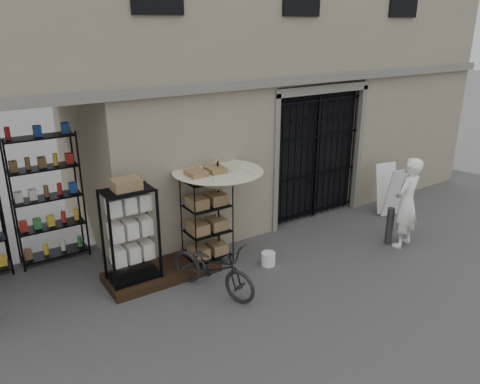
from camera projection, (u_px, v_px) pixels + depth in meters
ground at (319, 275)px, 8.53m from camera, size 80.00×80.00×0.00m
main_building at (205, 15)px, 10.14m from camera, size 14.00×4.00×9.00m
shop_recess at (12, 201)px, 7.89m from camera, size 3.00×1.70×3.00m
shop_shelving at (6, 206)px, 8.34m from camera, size 2.70×0.50×2.50m
iron_gate at (312, 154)px, 10.71m from camera, size 2.50×0.21×3.00m
step_platform at (162, 272)px, 8.48m from camera, size 2.00×0.90×0.15m
display_cabinet at (131, 240)px, 7.90m from camera, size 0.95×0.78×1.77m
wire_rack at (207, 221)px, 8.67m from camera, size 0.91×0.76×1.79m
market_umbrella at (218, 175)px, 8.54m from camera, size 1.53×1.56×2.38m
white_bucket at (268, 259)px, 8.84m from camera, size 0.31×0.31×0.26m
bicycle at (213, 291)px, 8.02m from camera, size 0.89×1.07×1.73m
steel_bollard at (390, 226)px, 9.63m from camera, size 0.19×0.19×0.79m
shopkeeper at (401, 245)px, 9.69m from camera, size 1.07×1.97×0.45m
easel_sign at (391, 190)px, 11.02m from camera, size 0.68×0.75×1.19m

